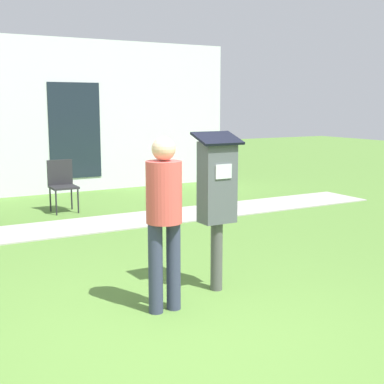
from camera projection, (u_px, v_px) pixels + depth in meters
The scene contains 6 objects.
ground_plane at pixel (183, 333), 4.39m from camera, with size 40.00×40.00×0.00m, color #517A33.
sidewalk at pixel (51, 229), 7.96m from camera, with size 12.00×1.10×0.02m.
building_facade at pixel (4, 117), 10.59m from camera, with size 10.00×0.26×3.20m.
parking_meter at pixel (217, 191), 5.25m from camera, with size 0.44×0.31×1.59m.
person_standing at pixel (164, 211), 4.72m from camera, with size 0.32×0.32×1.58m.
outdoor_chair_middle at pixel (62, 181), 9.27m from camera, with size 0.44×0.44×0.90m.
Camera 1 is at (-1.96, -3.65, 1.86)m, focal length 50.00 mm.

